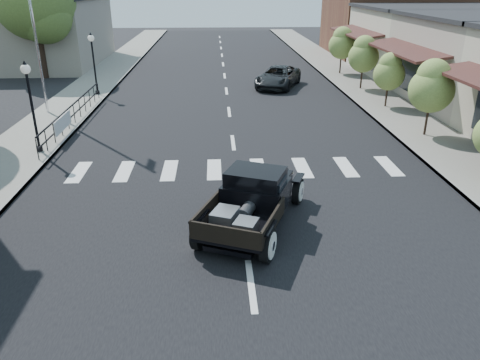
{
  "coord_description": "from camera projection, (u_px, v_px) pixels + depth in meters",
  "views": [
    {
      "loc": [
        -0.72,
        -11.64,
        6.28
      ],
      "look_at": [
        -0.05,
        0.69,
        1.0
      ],
      "focal_mm": 35.0,
      "sensor_mm": 36.0,
      "label": 1
    }
  ],
  "objects": [
    {
      "name": "small_tree_e",
      "position": [
        341.0,
        51.0,
        33.05
      ],
      "size": [
        1.86,
        1.86,
        3.1
      ],
      "primitive_type": null,
      "color": "olive",
      "rests_on": "sidewalk_right"
    },
    {
      "name": "lamp_post_c",
      "position": [
        94.0,
        64.0,
        26.77
      ],
      "size": [
        0.36,
        0.36,
        3.46
      ],
      "primitive_type": null,
      "color": "black",
      "rests_on": "sidewalk_left"
    },
    {
      "name": "sidewalk_right",
      "position": [
        372.0,
        96.0,
        27.36
      ],
      "size": [
        3.0,
        80.0,
        0.15
      ],
      "primitive_type": "cube",
      "color": "gray",
      "rests_on": "ground"
    },
    {
      "name": "road",
      "position": [
        227.0,
        99.0,
        26.96
      ],
      "size": [
        14.0,
        80.0,
        0.02
      ],
      "primitive_type": "cube",
      "color": "black",
      "rests_on": "ground"
    },
    {
      "name": "banner",
      "position": [
        64.0,
        129.0,
        20.0
      ],
      "size": [
        0.04,
        2.2,
        0.6
      ],
      "primitive_type": null,
      "color": "silver",
      "rests_on": "sidewalk_left"
    },
    {
      "name": "small_tree_d",
      "position": [
        363.0,
        63.0,
        28.35
      ],
      "size": [
        1.82,
        1.82,
        3.04
      ],
      "primitive_type": null,
      "color": "olive",
      "rests_on": "sidewalk_right"
    },
    {
      "name": "ground",
      "position": [
        243.0,
        222.0,
        13.19
      ],
      "size": [
        120.0,
        120.0,
        0.0
      ],
      "primitive_type": "plane",
      "color": "black",
      "rests_on": "ground"
    },
    {
      "name": "storefront_far",
      "position": [
        435.0,
        42.0,
        33.26
      ],
      "size": [
        10.0,
        9.0,
        4.5
      ],
      "primitive_type": "cube",
      "color": "beige",
      "rests_on": "ground"
    },
    {
      "name": "big_tree_far",
      "position": [
        37.0,
        19.0,
        31.23
      ],
      "size": [
        5.34,
        5.34,
        7.84
      ],
      "primitive_type": null,
      "color": "#4B632A",
      "rests_on": "ground"
    },
    {
      "name": "far_building_right",
      "position": [
        394.0,
        14.0,
        41.98
      ],
      "size": [
        11.0,
        10.0,
        7.0
      ],
      "primitive_type": "cube",
      "color": "brown",
      "rests_on": "ground"
    },
    {
      "name": "small_tree_c",
      "position": [
        388.0,
        81.0,
        24.27
      ],
      "size": [
        1.61,
        1.61,
        2.68
      ],
      "primitive_type": null,
      "color": "olive",
      "rests_on": "sidewalk_right"
    },
    {
      "name": "railing",
      "position": [
        74.0,
        112.0,
        21.76
      ],
      "size": [
        0.08,
        10.0,
        1.0
      ],
      "primitive_type": null,
      "color": "black",
      "rests_on": "sidewalk_left"
    },
    {
      "name": "second_car",
      "position": [
        278.0,
        77.0,
        29.66
      ],
      "size": [
        3.7,
        5.07,
        1.28
      ],
      "primitive_type": "imported",
      "rotation": [
        0.0,
        0.0,
        -0.38
      ],
      "color": "black",
      "rests_on": "ground"
    },
    {
      "name": "lamp_post_b",
      "position": [
        32.0,
        108.0,
        17.59
      ],
      "size": [
        0.36,
        0.36,
        3.46
      ],
      "primitive_type": null,
      "color": "black",
      "rests_on": "sidewalk_left"
    },
    {
      "name": "sidewalk_left",
      "position": [
        78.0,
        99.0,
        26.51
      ],
      "size": [
        3.0,
        80.0,
        0.15
      ],
      "primitive_type": "cube",
      "color": "gray",
      "rests_on": "ground"
    },
    {
      "name": "road_markings",
      "position": [
        231.0,
        123.0,
        22.38
      ],
      "size": [
        12.0,
        60.0,
        0.06
      ],
      "primitive_type": null,
      "color": "silver",
      "rests_on": "ground"
    },
    {
      "name": "hotrod_pickup",
      "position": [
        253.0,
        199.0,
        12.73
      ],
      "size": [
        3.77,
        5.12,
        1.61
      ],
      "primitive_type": null,
      "rotation": [
        0.0,
        0.0,
        -0.39
      ],
      "color": "black",
      "rests_on": "ground"
    },
    {
      "name": "small_tree_b",
      "position": [
        430.0,
        99.0,
        19.61
      ],
      "size": [
        1.86,
        1.86,
        3.1
      ],
      "primitive_type": null,
      "color": "olive",
      "rests_on": "sidewalk_right"
    },
    {
      "name": "low_building_left",
      "position": [
        34.0,
        32.0,
        37.18
      ],
      "size": [
        10.0,
        12.0,
        5.0
      ],
      "primitive_type": "cube",
      "color": "gray",
      "rests_on": "ground"
    }
  ]
}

